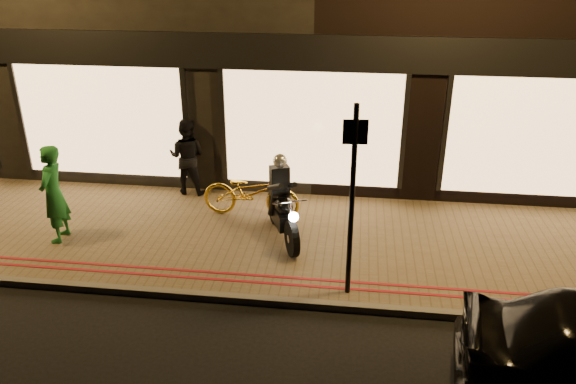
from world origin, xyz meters
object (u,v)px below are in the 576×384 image
Objects in this scene: motorcycle at (282,207)px; sign_post at (352,193)px; bicycle_gold at (251,192)px; person_green at (53,194)px.

sign_post reaches higher than motorcycle.
sign_post is 1.55× the size of bicycle_gold.
motorcycle is at bearing -132.78° from bicycle_gold.
bicycle_gold is at bearing 110.63° from motorcycle.
person_green is at bearing 117.29° from bicycle_gold.
sign_post is 1.67× the size of person_green.
motorcycle is 0.61× the size of sign_post.
person_green is at bearing 168.67° from sign_post.
motorcycle is at bearing 94.53° from person_green.
bicycle_gold is 1.08× the size of person_green.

